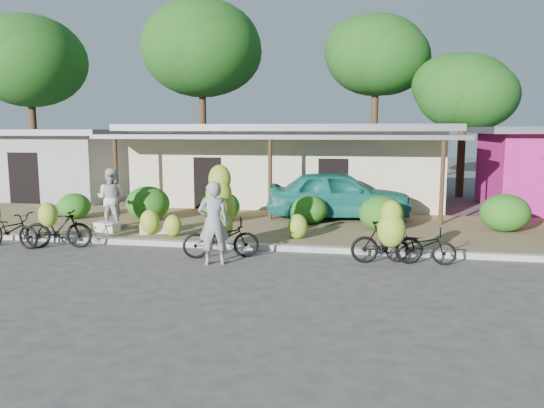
{
  "coord_description": "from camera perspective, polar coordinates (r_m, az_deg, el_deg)",
  "views": [
    {
      "loc": [
        3.28,
        -11.46,
        3.17
      ],
      "look_at": [
        0.78,
        2.2,
        1.2
      ],
      "focal_mm": 35.0,
      "sensor_mm": 36.0,
      "label": 1
    }
  ],
  "objects": [
    {
      "name": "shop_main",
      "position": [
        22.67,
        2.04,
        4.41
      ],
      "size": [
        13.0,
        8.5,
        3.35
      ],
      "color": "beige",
      "rests_on": "ground"
    },
    {
      "name": "tree_center_right",
      "position": [
        28.32,
        10.74,
        15.6
      ],
      "size": [
        5.18,
        5.06,
        8.87
      ],
      "color": "#462C1C",
      "rests_on": "ground"
    },
    {
      "name": "shop_grey",
      "position": [
        26.65,
        -22.11,
        4.14
      ],
      "size": [
        7.0,
        6.0,
        3.15
      ],
      "color": "gray",
      "rests_on": "ground"
    },
    {
      "name": "bike_center",
      "position": [
        13.36,
        -5.59,
        -1.86
      ],
      "size": [
        1.99,
        1.42,
        2.28
      ],
      "rotation": [
        0.0,
        0.0,
        1.86
      ],
      "color": "black",
      "rests_on": "ground"
    },
    {
      "name": "hedge_5",
      "position": [
        17.29,
        23.78,
        -0.88
      ],
      "size": [
        1.45,
        1.3,
        1.13
      ],
      "primitive_type": "ellipsoid",
      "color": "#2D6016",
      "rests_on": "sidewalk"
    },
    {
      "name": "bystander",
      "position": [
        17.16,
        -16.94,
        0.61
      ],
      "size": [
        0.9,
        0.71,
        1.85
      ],
      "primitive_type": "imported",
      "rotation": [
        0.0,
        0.0,
        3.15
      ],
      "color": "silver",
      "rests_on": "sidewalk"
    },
    {
      "name": "teal_van",
      "position": [
        18.21,
        7.2,
        1.01
      ],
      "size": [
        5.09,
        2.62,
        1.66
      ],
      "primitive_type": "imported",
      "rotation": [
        0.0,
        0.0,
        1.71
      ],
      "color": "#1A7669",
      "rests_on": "sidewalk"
    },
    {
      "name": "hedge_3",
      "position": [
        17.19,
        4.03,
        -0.62
      ],
      "size": [
        1.17,
        1.06,
        0.92
      ],
      "primitive_type": "ellipsoid",
      "color": "#2D6016",
      "rests_on": "sidewalk"
    },
    {
      "name": "hedge_0",
      "position": [
        19.37,
        -20.49,
        -0.2
      ],
      "size": [
        1.12,
        1.01,
        0.87
      ],
      "primitive_type": "ellipsoid",
      "color": "#2D6016",
      "rests_on": "sidewalk"
    },
    {
      "name": "sack_near",
      "position": [
        16.05,
        -12.51,
        -2.53
      ],
      "size": [
        0.94,
        0.69,
        0.3
      ],
      "primitive_type": "cube",
      "rotation": [
        0.0,
        0.0,
        0.38
      ],
      "color": "silver",
      "rests_on": "sidewalk"
    },
    {
      "name": "hedge_2",
      "position": [
        17.61,
        -5.6,
        -0.25
      ],
      "size": [
        1.32,
        1.18,
        1.03
      ],
      "primitive_type": "ellipsoid",
      "color": "#2D6016",
      "rests_on": "sidewalk"
    },
    {
      "name": "loose_banana_a",
      "position": [
        15.85,
        -13.0,
        -1.89
      ],
      "size": [
        0.58,
        0.49,
        0.73
      ],
      "primitive_type": "ellipsoid",
      "color": "#8AAE2B",
      "rests_on": "sidewalk"
    },
    {
      "name": "bike_far_left",
      "position": [
        15.82,
        -26.59,
        -2.25
      ],
      "size": [
        1.92,
        1.36,
        1.39
      ],
      "rotation": [
        0.0,
        0.0,
        1.4
      ],
      "color": "black",
      "rests_on": "ground"
    },
    {
      "name": "hedge_4",
      "position": [
        16.33,
        11.66,
        -0.99
      ],
      "size": [
        1.35,
        1.21,
        1.05
      ],
      "primitive_type": "ellipsoid",
      "color": "#2D6016",
      "rests_on": "sidewalk"
    },
    {
      "name": "ground",
      "position": [
        12.33,
        -5.45,
        -6.86
      ],
      "size": [
        100.0,
        100.0,
        0.0
      ],
      "primitive_type": "plane",
      "color": "#42403D",
      "rests_on": "ground"
    },
    {
      "name": "vendor",
      "position": [
        12.47,
        -6.3,
        -2.06
      ],
      "size": [
        0.84,
        0.69,
        1.97
      ],
      "primitive_type": "imported",
      "rotation": [
        0.0,
        0.0,
        3.48
      ],
      "color": "gray",
      "rests_on": "ground"
    },
    {
      "name": "tree_back_left",
      "position": [
        30.06,
        -24.86,
        13.93
      ],
      "size": [
        5.74,
        5.66,
        8.78
      ],
      "color": "#462C1C",
      "rests_on": "ground"
    },
    {
      "name": "loose_banana_c",
      "position": [
        14.86,
        2.78,
        -2.41
      ],
      "size": [
        0.56,
        0.47,
        0.7
      ],
      "primitive_type": "ellipsoid",
      "color": "#8AAE2B",
      "rests_on": "sidewalk"
    },
    {
      "name": "tree_far_center",
      "position": [
        29.31,
        -7.89,
        16.39
      ],
      "size": [
        6.33,
        6.3,
        9.87
      ],
      "color": "#462C1C",
      "rests_on": "ground"
    },
    {
      "name": "sack_far",
      "position": [
        16.66,
        -17.4,
        -2.36
      ],
      "size": [
        0.81,
        0.53,
        0.28
      ],
      "primitive_type": "cube",
      "rotation": [
        0.0,
        0.0,
        -0.21
      ],
      "color": "silver",
      "rests_on": "sidewalk"
    },
    {
      "name": "bike_left",
      "position": [
        15.21,
        -22.13,
        -2.29
      ],
      "size": [
        1.84,
        1.29,
        1.32
      ],
      "rotation": [
        0.0,
        0.0,
        1.8
      ],
      "color": "black",
      "rests_on": "ground"
    },
    {
      "name": "bike_right",
      "position": [
        12.61,
        12.39,
        -3.51
      ],
      "size": [
        1.73,
        1.24,
        1.6
      ],
      "rotation": [
        0.0,
        0.0,
        1.68
      ],
      "color": "black",
      "rests_on": "ground"
    },
    {
      "name": "bike_far_right",
      "position": [
        13.06,
        15.68,
        -4.35
      ],
      "size": [
        1.69,
        0.74,
        0.86
      ],
      "rotation": [
        0.0,
        0.0,
        1.46
      ],
      "color": "black",
      "rests_on": "ground"
    },
    {
      "name": "hedge_1",
      "position": [
        18.28,
        -13.2,
        0.07
      ],
      "size": [
        1.47,
        1.33,
        1.15
      ],
      "primitive_type": "ellipsoid",
      "color": "#2D6016",
      "rests_on": "sidewalk"
    },
    {
      "name": "loose_banana_b",
      "position": [
        15.38,
        -10.61,
        -2.3
      ],
      "size": [
        0.51,
        0.43,
        0.64
      ],
      "primitive_type": "ellipsoid",
      "color": "#8AAE2B",
      "rests_on": "sidewalk"
    },
    {
      "name": "curb",
      "position": [
        14.19,
        -3.25,
        -4.53
      ],
      "size": [
        60.0,
        0.25,
        0.15
      ],
      "primitive_type": "cube",
      "color": "#A8A399",
      "rests_on": "ground"
    },
    {
      "name": "tree_near_right",
      "position": [
        26.44,
        19.53,
        11.52
      ],
      "size": [
        4.52,
        4.34,
        6.65
      ],
      "color": "#462C1C",
      "rests_on": "ground"
    },
    {
      "name": "sidewalk",
      "position": [
        17.07,
        -0.88,
        -2.43
      ],
      "size": [
        60.0,
        6.0,
        0.12
      ],
      "primitive_type": "cube",
      "color": "olive",
      "rests_on": "ground"
    }
  ]
}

